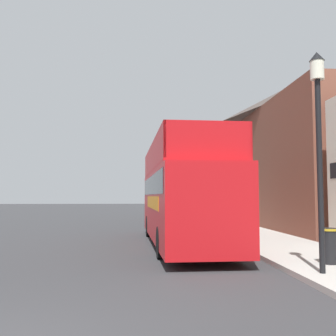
% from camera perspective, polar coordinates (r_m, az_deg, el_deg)
% --- Properties ---
extents(ground_plane, '(144.00, 144.00, 0.00)m').
position_cam_1_polar(ground_plane, '(25.65, -9.36, -8.29)').
color(ground_plane, '#333335').
extents(sidewalk, '(3.23, 108.00, 0.14)m').
position_cam_1_polar(sidewalk, '(23.14, 9.10, -8.58)').
color(sidewalk, '#ADAAA3').
rests_on(sidewalk, ground_plane).
extents(brick_terrace_rear, '(6.00, 22.23, 9.26)m').
position_cam_1_polar(brick_terrace_rear, '(28.00, 16.54, 1.66)').
color(brick_terrace_rear, brown).
rests_on(brick_terrace_rear, ground_plane).
extents(tour_bus, '(2.79, 11.01, 3.92)m').
position_cam_1_polar(tour_bus, '(15.47, 2.00, -4.46)').
color(tour_bus, red).
rests_on(tour_bus, ground_plane).
extents(parked_car_ahead_of_bus, '(1.78, 4.10, 1.56)m').
position_cam_1_polar(parked_car_ahead_of_bus, '(24.67, 1.84, -6.84)').
color(parked_car_ahead_of_bus, '#9E9EA3').
rests_on(parked_car_ahead_of_bus, ground_plane).
extents(lamp_post_nearest, '(0.35, 0.35, 5.19)m').
position_cam_1_polar(lamp_post_nearest, '(9.95, 21.00, 6.46)').
color(lamp_post_nearest, black).
rests_on(lamp_post_nearest, sidewalk).
extents(lamp_post_second, '(0.35, 0.35, 4.60)m').
position_cam_1_polar(lamp_post_second, '(18.97, 8.23, 0.24)').
color(lamp_post_second, black).
rests_on(lamp_post_second, sidewalk).
extents(lamp_post_third, '(0.35, 0.35, 5.15)m').
position_cam_1_polar(lamp_post_third, '(28.47, 4.18, -0.55)').
color(lamp_post_third, black).
rests_on(lamp_post_third, sidewalk).
extents(litter_bin, '(0.48, 0.48, 0.93)m').
position_cam_1_polar(litter_bin, '(11.27, 22.34, -10.25)').
color(litter_bin, black).
rests_on(litter_bin, sidewalk).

